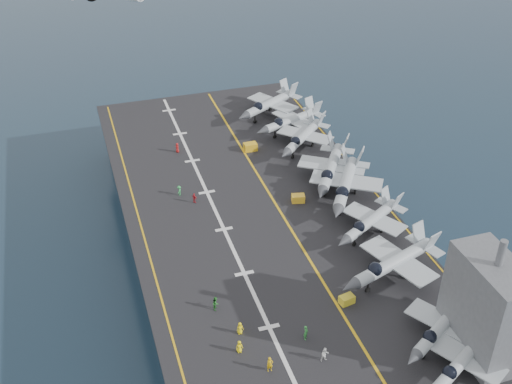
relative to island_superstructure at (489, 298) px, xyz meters
name	(u,v)px	position (x,y,z in m)	size (l,w,h in m)	color
ground	(264,277)	(-15.00, 30.00, -17.90)	(500.00, 500.00, 0.00)	#142135
hull	(264,251)	(-15.00, 30.00, -12.90)	(36.00, 90.00, 10.00)	#56595E
flight_deck	(264,223)	(-15.00, 30.00, -7.70)	(38.00, 92.00, 0.40)	black
foul_line	(284,218)	(-12.00, 30.00, -7.48)	(0.35, 90.00, 0.02)	gold
landing_centerline	(224,229)	(-21.00, 30.00, -7.48)	(0.50, 90.00, 0.02)	silver
deck_edge_port	(146,244)	(-32.00, 30.00, -7.48)	(0.25, 90.00, 0.02)	gold
deck_edge_stbd	(381,200)	(3.50, 30.00, -7.48)	(0.25, 90.00, 0.02)	gold
island_superstructure	(489,298)	(0.00, 0.00, 0.00)	(5.00, 10.00, 15.00)	#56595E
fighter_jet_0	(462,360)	(-3.89, -2.65, -5.29)	(15.24, 13.63, 4.42)	#98A0A8
fighter_jet_1	(442,325)	(-3.27, 2.40, -5.21)	(15.81, 14.33, 4.57)	gray
fighter_jet_2	(394,261)	(-3.40, 13.55, -4.81)	(18.00, 14.82, 5.37)	gray
fighter_jet_3	(371,220)	(-1.87, 22.96, -5.16)	(16.15, 14.53, 4.67)	#9BA5AB
fighter_jet_4	(346,182)	(-1.58, 32.18, -4.70)	(17.78, 19.38, 5.60)	gray
fighter_jet_5	(331,167)	(-1.79, 37.20, -4.78)	(17.34, 18.80, 5.43)	gray
fighter_jet_6	(303,136)	(-2.04, 48.49, -5.06)	(16.65, 16.49, 4.88)	gray
fighter_jet_7	(292,119)	(-1.76, 54.81, -5.08)	(16.32, 13.61, 4.84)	#939BA1
fighter_jet_8	(270,103)	(-3.39, 62.14, -4.91)	(17.88, 16.10, 5.18)	#A2A9B2
tow_cart_a	(347,300)	(-10.77, 11.05, -6.97)	(1.98, 1.49, 1.07)	gold
tow_cart_b	(298,198)	(-8.59, 33.42, -6.92)	(2.15, 1.64, 1.15)	gold
tow_cart_c	(250,147)	(-10.78, 50.54, -6.84)	(2.23, 1.48, 1.32)	gold
crew_0	(239,347)	(-25.31, 7.42, -6.70)	(0.96, 0.64, 1.60)	yellow
crew_1	(270,364)	(-22.97, 3.89, -6.54)	(1.17, 0.80, 1.92)	gold
crew_2	(216,303)	(-26.07, 14.87, -6.60)	(1.07, 1.27, 1.79)	#267C28
crew_3	(179,191)	(-25.14, 40.49, -6.69)	(1.04, 1.17, 1.63)	green
crew_4	(194,198)	(-23.41, 37.82, -6.70)	(1.11, 1.15, 1.60)	red
crew_5	(177,148)	(-22.72, 53.66, -6.65)	(0.79, 1.09, 1.70)	#B21919
crew_6	(306,333)	(-17.62, 7.07, -6.55)	(1.27, 1.37, 1.90)	#2D8736
crew_7	(325,354)	(-16.82, 3.44, -6.58)	(1.16, 0.83, 1.83)	silver
crew_8	(240,328)	(-24.46, 10.10, -6.70)	(0.96, 0.64, 1.60)	yellow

